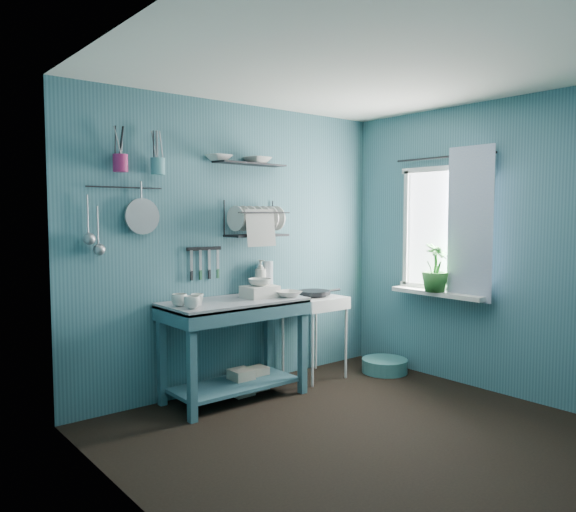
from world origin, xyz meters
TOP-DOWN VIEW (x-y plane):
  - floor at (0.00, 0.00)m, footprint 3.20×3.20m
  - ceiling at (0.00, 0.00)m, footprint 3.20×3.20m
  - wall_back at (0.00, 1.50)m, footprint 3.20×0.00m
  - wall_left at (-1.60, 0.00)m, footprint 0.00×3.00m
  - wall_right at (1.60, 0.00)m, footprint 0.00×3.00m
  - work_counter at (-0.24, 1.19)m, footprint 1.24×0.73m
  - mug_left at (-0.72, 1.03)m, footprint 0.12×0.12m
  - mug_mid at (-0.62, 1.13)m, footprint 0.14×0.14m
  - mug_right at (-0.74, 1.19)m, footprint 0.17×0.17m
  - wash_tub at (0.01, 1.17)m, footprint 0.28×0.22m
  - tub_bowl at (0.01, 1.17)m, footprint 0.20×0.19m
  - soap_bottle at (0.18, 1.39)m, footprint 0.11×0.12m
  - water_bottle at (0.28, 1.41)m, footprint 0.09×0.09m
  - counter_bowl at (0.21, 1.04)m, footprint 0.22×0.22m
  - hotplate_stand at (0.69, 1.24)m, footprint 0.51×0.51m
  - frying_pan at (0.69, 1.24)m, footprint 0.30×0.30m
  - knife_strip at (-0.36, 1.47)m, footprint 0.32×0.04m
  - dish_rack at (0.12, 1.37)m, footprint 0.58×0.33m
  - upper_shelf at (0.08, 1.40)m, footprint 0.71×0.23m
  - shelf_bowl_left at (-0.25, 1.40)m, footprint 0.22×0.22m
  - shelf_bowl_right at (0.15, 1.40)m, footprint 0.26×0.26m
  - utensil_cup_magenta at (-1.10, 1.42)m, footprint 0.11×0.11m
  - utensil_cup_teal at (-0.79, 1.42)m, footprint 0.11×0.11m
  - colander at (-0.92, 1.45)m, footprint 0.28×0.03m
  - ladle_outer at (-1.34, 1.46)m, footprint 0.01×0.01m
  - ladle_inner at (-1.26, 1.46)m, footprint 0.01×0.01m
  - hook_rail at (-1.04, 1.47)m, footprint 0.60×0.01m
  - window_glass at (1.59, 0.45)m, footprint 0.00×1.10m
  - windowsill at (1.50, 0.45)m, footprint 0.16×0.95m
  - curtain at (1.52, 0.15)m, footprint 0.00×1.35m
  - curtain_rod at (1.54, 0.45)m, footprint 0.02×1.05m
  - potted_plant at (1.45, 0.45)m, footprint 0.27×0.27m
  - storage_tin_large at (-0.14, 1.24)m, footprint 0.18×0.18m
  - storage_tin_small at (0.06, 1.27)m, footprint 0.15×0.15m
  - floor_basin at (1.32, 0.92)m, footprint 0.44×0.44m

SIDE VIEW (x-z plane):
  - floor at x=0.00m, z-range 0.00..0.00m
  - floor_basin at x=1.32m, z-range 0.00..0.13m
  - storage_tin_small at x=0.06m, z-range 0.00..0.20m
  - storage_tin_large at x=-0.14m, z-range 0.00..0.22m
  - hotplate_stand at x=0.69m, z-range 0.00..0.77m
  - work_counter at x=-0.24m, z-range 0.00..0.83m
  - frying_pan at x=0.69m, z-range 0.79..0.82m
  - windowsill at x=1.50m, z-range 0.79..0.83m
  - counter_bowl at x=0.21m, z-range 0.83..0.88m
  - mug_mid at x=-0.62m, z-range 0.83..0.92m
  - mug_left at x=-0.72m, z-range 0.83..0.93m
  - mug_right at x=-0.74m, z-range 0.83..0.93m
  - wash_tub at x=0.01m, z-range 0.83..0.93m
  - tub_bowl at x=0.01m, z-range 0.93..0.99m
  - water_bottle at x=0.28m, z-range 0.83..1.11m
  - soap_bottle at x=0.18m, z-range 0.83..1.13m
  - potted_plant at x=1.45m, z-range 0.83..1.27m
  - knife_strip at x=-0.36m, z-range 1.23..1.26m
  - wall_back at x=0.00m, z-range -0.35..2.85m
  - wall_left at x=-1.60m, z-range -0.25..2.75m
  - wall_right at x=1.60m, z-range -0.25..2.75m
  - window_glass at x=1.59m, z-range 0.85..1.95m
  - ladle_inner at x=-1.26m, z-range 1.30..1.60m
  - curtain at x=1.52m, z-range 0.77..2.12m
  - dish_rack at x=0.12m, z-range 1.34..1.66m
  - colander at x=-0.92m, z-range 1.38..1.66m
  - ladle_outer at x=-1.34m, z-range 1.38..1.68m
  - hook_rail at x=-1.04m, z-range 1.73..1.74m
  - utensil_cup_teal at x=-0.79m, z-range 1.84..1.97m
  - utensil_cup_magenta at x=-1.10m, z-range 1.85..1.98m
  - upper_shelf at x=0.08m, z-range 1.97..1.98m
  - curtain_rod at x=1.54m, z-range 2.04..2.06m
  - shelf_bowl_left at x=-0.25m, z-range 2.03..2.08m
  - shelf_bowl_right at x=0.15m, z-range 2.08..2.13m
  - ceiling at x=0.00m, z-range 2.50..2.50m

